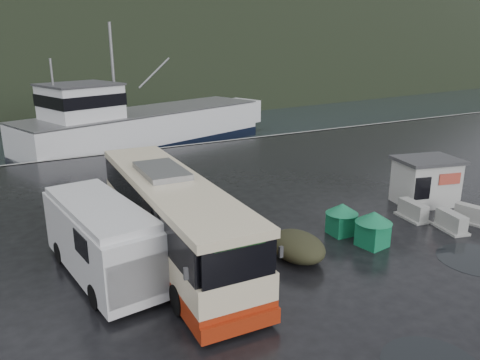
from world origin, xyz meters
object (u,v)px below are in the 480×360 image
jersey_barrier_b (471,223)px  white_van (105,275)px  waste_bin_left (372,246)px  dome_tent (297,258)px  jersey_barrier_a (412,218)px  coach_bus (173,256)px  ticket_kiosk (423,203)px  jersey_barrier_c (450,230)px  fishing_trawler (148,132)px  waste_bin_right (340,234)px

jersey_barrier_b → white_van: bearing=169.2°
waste_bin_left → dome_tent: (-3.48, 0.53, 0.00)m
jersey_barrier_a → coach_bus: bearing=171.8°
ticket_kiosk → jersey_barrier_c: ticket_kiosk is taller
jersey_barrier_b → jersey_barrier_c: jersey_barrier_c is taller
white_van → fishing_trawler: fishing_trawler is taller
coach_bus → waste_bin_right: bearing=-9.6°
waste_bin_left → jersey_barrier_c: waste_bin_left is taller
waste_bin_left → white_van: bearing=165.0°
jersey_barrier_a → jersey_barrier_c: jersey_barrier_a is taller
ticket_kiosk → jersey_barrier_b: size_ratio=1.89×
waste_bin_right → jersey_barrier_c: 5.15m
fishing_trawler → coach_bus: bearing=-124.4°
white_van → dome_tent: size_ratio=2.51×
white_van → fishing_trawler: bearing=61.6°
jersey_barrier_a → fishing_trawler: 27.71m
coach_bus → waste_bin_left: coach_bus is taller
coach_bus → jersey_barrier_a: 11.85m
jersey_barrier_a → jersey_barrier_b: jersey_barrier_a is taller
dome_tent → jersey_barrier_a: bearing=6.8°
jersey_barrier_c → fishing_trawler: fishing_trawler is taller
waste_bin_left → ticket_kiosk: size_ratio=0.49×
dome_tent → jersey_barrier_b: 9.56m
waste_bin_right → ticket_kiosk: size_ratio=0.46×
white_van → dome_tent: white_van is taller
jersey_barrier_c → fishing_trawler: (-4.95, 29.18, 0.00)m
white_van → waste_bin_right: (10.21, -1.23, 0.00)m
coach_bus → fishing_trawler: bearing=76.2°
coach_bus → jersey_barrier_b: coach_bus is taller
white_van → jersey_barrier_a: bearing=-12.9°
fishing_trawler → ticket_kiosk: bearing=-94.1°
jersey_barrier_a → ticket_kiosk: bearing=29.7°
jersey_barrier_b → coach_bus: bearing=166.0°
dome_tent → coach_bus: bearing=148.9°
dome_tent → fishing_trawler: (2.92, 28.21, 0.00)m
jersey_barrier_a → fishing_trawler: fishing_trawler is taller
white_van → waste_bin_left: (10.55, -2.84, 0.00)m
jersey_barrier_c → jersey_barrier_b: bearing=3.5°
jersey_barrier_a → dome_tent: bearing=-173.2°
waste_bin_right → fishing_trawler: (-0.22, 27.14, 0.00)m
dome_tent → ticket_kiosk: 9.96m
jersey_barrier_c → fishing_trawler: 29.59m
coach_bus → fishing_trawler: size_ratio=0.44×
dome_tent → jersey_barrier_a: dome_tent is taller
waste_bin_right → jersey_barrier_c: (4.73, -2.04, 0.00)m
waste_bin_left → fishing_trawler: fishing_trawler is taller
white_van → ticket_kiosk: size_ratio=2.15×
coach_bus → waste_bin_right: coach_bus is taller
coach_bus → jersey_barrier_a: bearing=-6.4°
waste_bin_left → ticket_kiosk: bearing=23.4°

